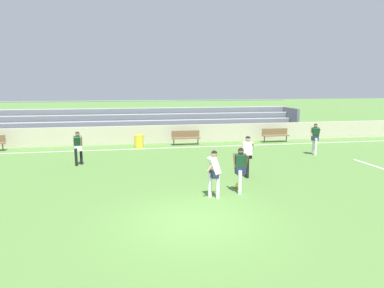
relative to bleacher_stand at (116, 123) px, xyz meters
The scene contains 13 objects.
ground_plane 16.04m from the bleacher_stand, 80.71° to the right, with size 160.00×160.00×0.00m, color #517A38.
field_line_sideline 5.18m from the bleacher_stand, 59.25° to the right, with size 44.00×0.12×0.01m, color white.
sideline_wall 3.66m from the bleacher_stand, 44.45° to the right, with size 48.00×0.16×1.18m, color beige.
bleacher_stand is the anchor object (origin of this frame).
bench_far_left 11.08m from the bleacher_stand, 18.15° to the right, with size 1.80×0.40×0.90m.
bench_far_right 5.66m from the bleacher_stand, 37.78° to the right, with size 1.80×0.40×0.90m.
trash_bin 4.16m from the bleacher_stand, 68.73° to the right, with size 0.56×0.56×0.78m, color yellow.
player_dark_pressing_high 14.34m from the bleacher_stand, 70.92° to the right, with size 0.47×0.51×1.62m.
player_white_overlapping 14.40m from the bleacher_stand, 75.38° to the right, with size 0.62×0.46×1.63m.
player_dark_wide_right 13.39m from the bleacher_stand, 35.99° to the right, with size 0.59×0.46×1.72m.
player_white_on_ball 12.92m from the bleacher_stand, 64.12° to the right, with size 0.57×0.43×1.72m.
player_dark_deep_cover 8.22m from the bleacher_stand, 100.52° to the right, with size 0.44×0.53×1.62m.
soccer_ball 13.96m from the bleacher_stand, 69.89° to the right, with size 0.22×0.22×0.22m, color yellow.
Camera 1 is at (-1.74, -8.98, 3.76)m, focal length 32.16 mm.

